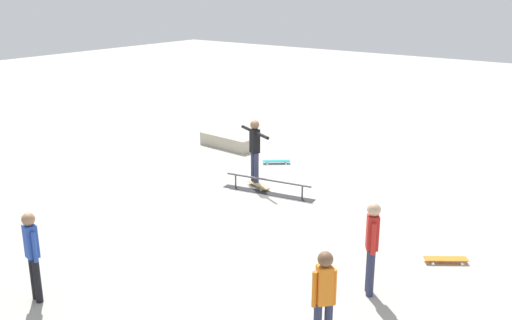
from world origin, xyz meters
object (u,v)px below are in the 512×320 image
(skateboard_main, at_px, (258,185))
(grind_rail, at_px, (268,187))
(skater_main, at_px, (255,148))
(bystander_red_shirt, at_px, (372,243))
(loose_skateboard_orange, at_px, (446,259))
(skate_ledge, at_px, (225,142))
(loose_skateboard_teal, at_px, (276,161))
(bystander_orange_shirt, at_px, (324,297))
(bystander_blue_shirt, at_px, (32,252))

(skateboard_main, bearing_deg, grind_rail, 173.29)
(skater_main, bearing_deg, bystander_red_shirt, 171.30)
(skater_main, height_order, loose_skateboard_orange, skater_main)
(skate_ledge, bearing_deg, grind_rail, 144.19)
(bystander_red_shirt, bearing_deg, grind_rail, -157.88)
(skater_main, distance_m, loose_skateboard_teal, 2.14)
(loose_skateboard_orange, bearing_deg, grind_rail, 132.19)
(skate_ledge, distance_m, bystander_orange_shirt, 10.94)
(loose_skateboard_teal, bearing_deg, bystander_orange_shirt, -90.74)
(grind_rail, bearing_deg, skate_ledge, -45.76)
(bystander_orange_shirt, height_order, loose_skateboard_orange, bystander_orange_shirt)
(skater_main, bearing_deg, bystander_blue_shirt, 120.21)
(grind_rail, height_order, skateboard_main, grind_rail)
(skate_ledge, xyz_separation_m, loose_skateboard_teal, (-2.28, 0.38, -0.13))
(bystander_red_shirt, relative_size, bystander_orange_shirt, 1.04)
(skateboard_main, bearing_deg, loose_skateboard_teal, -49.19)
(skateboard_main, relative_size, bystander_orange_shirt, 0.52)
(skate_ledge, xyz_separation_m, bystander_orange_shirt, (-8.01, 7.42, 0.69))
(bystander_blue_shirt, bearing_deg, grind_rail, -78.65)
(loose_skateboard_orange, bearing_deg, skate_ledge, 121.03)
(bystander_blue_shirt, bearing_deg, skate_ledge, -56.88)
(grind_rail, bearing_deg, bystander_blue_shirt, 79.46)
(skate_ledge, height_order, bystander_red_shirt, bystander_red_shirt)
(grind_rail, height_order, skate_ledge, skate_ledge)
(skate_ledge, distance_m, skateboard_main, 3.90)
(grind_rail, xyz_separation_m, bystander_blue_shirt, (0.07, 6.45, 0.72))
(bystander_red_shirt, distance_m, loose_skateboard_teal, 7.57)
(skateboard_main, height_order, bystander_red_shirt, bystander_red_shirt)
(skate_ledge, bearing_deg, loose_skateboard_orange, 156.91)
(skate_ledge, xyz_separation_m, skater_main, (-2.88, 2.22, 0.80))
(grind_rail, bearing_deg, loose_skateboard_orange, 158.12)
(grind_rail, distance_m, skater_main, 1.13)
(skate_ledge, xyz_separation_m, skateboard_main, (-3.11, 2.36, -0.13))
(grind_rail, relative_size, bystander_red_shirt, 1.51)
(bystander_orange_shirt, bearing_deg, bystander_red_shirt, -132.56)
(bystander_orange_shirt, relative_size, loose_skateboard_orange, 2.07)
(skate_ledge, bearing_deg, skater_main, 142.39)
(skate_ledge, relative_size, loose_skateboard_orange, 2.50)
(skater_main, height_order, bystander_blue_shirt, skater_main)
(bystander_blue_shirt, xyz_separation_m, loose_skateboard_teal, (1.21, -8.64, -0.81))
(skate_ledge, bearing_deg, bystander_orange_shirt, 137.21)
(grind_rail, xyz_separation_m, skateboard_main, (0.45, -0.21, -0.09))
(skater_main, bearing_deg, loose_skateboard_orange, -168.90)
(bystander_orange_shirt, xyz_separation_m, loose_skateboard_orange, (-0.44, -3.82, -0.82))
(skateboard_main, xyz_separation_m, bystander_orange_shirt, (-4.91, 5.06, 0.82))
(skater_main, relative_size, loose_skateboard_teal, 2.32)
(bystander_red_shirt, bearing_deg, loose_skateboard_teal, -166.06)
(bystander_red_shirt, relative_size, loose_skateboard_orange, 2.14)
(bystander_red_shirt, xyz_separation_m, loose_skateboard_orange, (-0.65, -1.90, -0.85))
(bystander_blue_shirt, bearing_deg, skateboard_main, -74.73)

